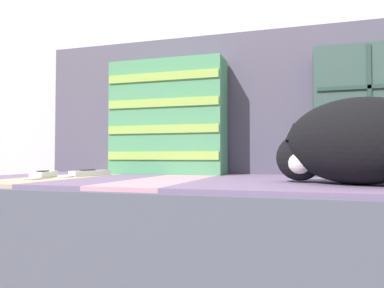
% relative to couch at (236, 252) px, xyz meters
% --- Properties ---
extents(couch, '(1.72, 0.85, 0.43)m').
position_rel_couch_xyz_m(couch, '(0.00, 0.00, 0.00)').
color(couch, gray).
rests_on(couch, ground_plane).
extents(sofa_backrest, '(1.69, 0.14, 0.53)m').
position_rel_couch_xyz_m(sofa_backrest, '(0.00, 0.35, 0.48)').
color(sofa_backrest, '#514C60').
rests_on(sofa_backrest, couch).
extents(throw_pillow_striped, '(0.43, 0.14, 0.42)m').
position_rel_couch_xyz_m(throw_pillow_striped, '(-0.29, 0.21, 0.43)').
color(throw_pillow_striped, '#4C9366').
rests_on(throw_pillow_striped, couch).
extents(sleeping_cat, '(0.39, 0.33, 0.20)m').
position_rel_couch_xyz_m(sleeping_cat, '(0.30, -0.16, 0.31)').
color(sleeping_cat, black).
rests_on(sleeping_cat, couch).
extents(game_remote_near, '(0.10, 0.20, 0.02)m').
position_rel_couch_xyz_m(game_remote_near, '(-0.50, -0.00, 0.22)').
color(game_remote_near, white).
rests_on(game_remote_near, couch).
extents(game_remote_far, '(0.11, 0.21, 0.02)m').
position_rel_couch_xyz_m(game_remote_far, '(-0.58, -0.12, 0.22)').
color(game_remote_far, white).
rests_on(game_remote_far, couch).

